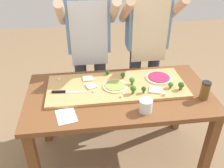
# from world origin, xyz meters

# --- Properties ---
(ground_plane) EXTENTS (8.00, 8.00, 0.00)m
(ground_plane) POSITION_xyz_m (0.00, 0.00, 0.00)
(ground_plane) COLOR #896B4C
(prep_table) EXTENTS (1.51, 0.80, 0.76)m
(prep_table) POSITION_xyz_m (0.00, 0.00, 0.65)
(prep_table) COLOR brown
(prep_table) RESTS_ON ground
(cutting_board) EXTENTS (1.16, 0.47, 0.02)m
(cutting_board) POSITION_xyz_m (-0.01, 0.08, 0.77)
(cutting_board) COLOR tan
(cutting_board) RESTS_ON prep_table
(chefs_knife) EXTENTS (0.29, 0.05, 0.02)m
(chefs_knife) POSITION_xyz_m (-0.44, 0.02, 0.79)
(chefs_knife) COLOR #B7BABF
(chefs_knife) RESTS_ON cutting_board
(pizza_whole_pesto_green) EXTENTS (0.21, 0.21, 0.02)m
(pizza_whole_pesto_green) POSITION_xyz_m (-0.03, 0.06, 0.79)
(pizza_whole_pesto_green) COLOR beige
(pizza_whole_pesto_green) RESTS_ON cutting_board
(pizza_whole_beet_magenta) EXTENTS (0.23, 0.23, 0.02)m
(pizza_whole_beet_magenta) POSITION_xyz_m (0.37, 0.14, 0.79)
(pizza_whole_beet_magenta) COLOR beige
(pizza_whole_beet_magenta) RESTS_ON cutting_board
(pizza_slice_far_right) EXTENTS (0.10, 0.10, 0.01)m
(pizza_slice_far_right) POSITION_xyz_m (-0.22, 0.08, 0.79)
(pizza_slice_far_right) COLOR beige
(pizza_slice_far_right) RESTS_ON cutting_board
(pizza_slice_far_left) EXTENTS (0.12, 0.12, 0.01)m
(pizza_slice_far_left) POSITION_xyz_m (0.29, -0.04, 0.79)
(pizza_slice_far_left) COLOR beige
(pizza_slice_far_left) RESTS_ON cutting_board
(pizza_slice_near_left) EXTENTS (0.09, 0.09, 0.01)m
(pizza_slice_near_left) POSITION_xyz_m (-0.25, 0.21, 0.79)
(pizza_slice_near_left) COLOR beige
(pizza_slice_near_left) RESTS_ON cutting_board
(broccoli_floret_front_mid) EXTENTS (0.05, 0.05, 0.07)m
(broccoli_floret_front_mid) POSITION_xyz_m (0.12, 0.07, 0.83)
(broccoli_floret_front_mid) COLOR #487A23
(broccoli_floret_front_mid) RESTS_ON cutting_board
(broccoli_floret_back_left) EXTENTS (0.05, 0.05, 0.07)m
(broccoli_floret_back_left) POSITION_xyz_m (0.50, -0.06, 0.83)
(broccoli_floret_back_left) COLOR #366618
(broccoli_floret_back_left) RESTS_ON cutting_board
(broccoli_floret_front_right) EXTENTS (0.04, 0.04, 0.06)m
(broccoli_floret_front_right) POSITION_xyz_m (0.42, -0.02, 0.82)
(broccoli_floret_front_right) COLOR #487A23
(broccoli_floret_front_right) RESTS_ON cutting_board
(broccoli_floret_center_left) EXTENTS (0.04, 0.04, 0.05)m
(broccoli_floret_center_left) POSITION_xyz_m (0.06, 0.19, 0.82)
(broccoli_floret_center_left) COLOR #2C5915
(broccoli_floret_center_left) RESTS_ON cutting_board
(broccoli_floret_front_left) EXTENTS (0.05, 0.05, 0.08)m
(broccoli_floret_front_left) POSITION_xyz_m (0.10, -0.06, 0.83)
(broccoli_floret_front_left) COLOR #3F7220
(broccoli_floret_front_left) RESTS_ON cutting_board
(broccoli_floret_center_right) EXTENTS (0.04, 0.04, 0.06)m
(broccoli_floret_center_right) POSITION_xyz_m (0.19, -0.06, 0.82)
(broccoli_floret_center_right) COLOR #2C5915
(broccoli_floret_center_right) RESTS_ON cutting_board
(broccoli_floret_back_right) EXTENTS (0.03, 0.03, 0.04)m
(broccoli_floret_back_right) POSITION_xyz_m (-0.07, 0.26, 0.81)
(broccoli_floret_back_right) COLOR #2C5915
(broccoli_floret_back_right) RESTS_ON cutting_board
(cheese_crumble_a) EXTENTS (0.03, 0.03, 0.02)m
(cheese_crumble_a) POSITION_xyz_m (0.34, -0.12, 0.80)
(cheese_crumble_a) COLOR white
(cheese_crumble_a) RESTS_ON cutting_board
(cheese_crumble_b) EXTENTS (0.02, 0.02, 0.01)m
(cheese_crumble_b) POSITION_xyz_m (-0.21, 0.00, 0.79)
(cheese_crumble_b) COLOR silver
(cheese_crumble_b) RESTS_ON cutting_board
(cheese_crumble_c) EXTENTS (0.02, 0.02, 0.02)m
(cheese_crumble_c) POSITION_xyz_m (-0.00, -0.10, 0.79)
(cheese_crumble_c) COLOR white
(cheese_crumble_c) RESTS_ON cutting_board
(cheese_crumble_d) EXTENTS (0.02, 0.02, 0.01)m
(cheese_crumble_d) POSITION_xyz_m (-0.37, 0.28, 0.79)
(cheese_crumble_d) COLOR silver
(cheese_crumble_d) RESTS_ON cutting_board
(cheese_crumble_e) EXTENTS (0.02, 0.02, 0.02)m
(cheese_crumble_e) POSITION_xyz_m (0.02, -0.07, 0.79)
(cheese_crumble_e) COLOR white
(cheese_crumble_e) RESTS_ON cutting_board
(cheese_crumble_f) EXTENTS (0.02, 0.02, 0.02)m
(cheese_crumble_f) POSITION_xyz_m (-0.49, 0.22, 0.79)
(cheese_crumble_f) COLOR white
(cheese_crumble_f) RESTS_ON cutting_board
(flour_cup) EXTENTS (0.10, 0.10, 0.10)m
(flour_cup) POSITION_xyz_m (0.15, -0.27, 0.80)
(flour_cup) COLOR white
(flour_cup) RESTS_ON prep_table
(sauce_jar) EXTENTS (0.07, 0.07, 0.15)m
(sauce_jar) POSITION_xyz_m (0.65, -0.17, 0.84)
(sauce_jar) COLOR brown
(sauce_jar) RESTS_ON prep_table
(recipe_note) EXTENTS (0.17, 0.20, 0.00)m
(recipe_note) POSITION_xyz_m (-0.43, -0.25, 0.76)
(recipe_note) COLOR white
(recipe_note) RESTS_ON prep_table
(cook_left) EXTENTS (0.54, 0.39, 1.67)m
(cook_left) POSITION_xyz_m (-0.21, 0.58, 1.00)
(cook_left) COLOR #333847
(cook_left) RESTS_ON ground
(cook_right) EXTENTS (0.54, 0.39, 1.67)m
(cook_right) POSITION_xyz_m (0.36, 0.58, 1.00)
(cook_right) COLOR #333847
(cook_right) RESTS_ON ground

